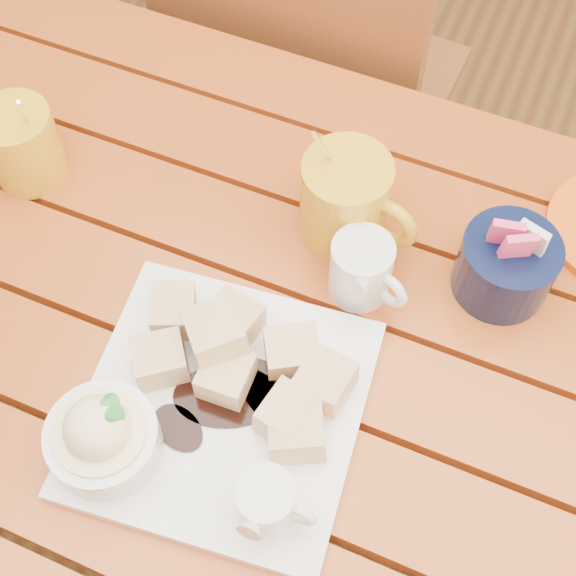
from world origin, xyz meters
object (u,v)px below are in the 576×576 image
at_px(table, 284,382).
at_px(chair_far, 308,99).
at_px(dessert_plate, 197,410).
at_px(coffee_mug_left, 20,144).
at_px(coffee_mug_right, 348,199).

relative_size(table, chair_far, 1.36).
relative_size(dessert_plate, coffee_mug_left, 2.09).
bearing_deg(coffee_mug_right, chair_far, 128.57).
relative_size(dessert_plate, coffee_mug_right, 1.83).
height_order(dessert_plate, coffee_mug_right, coffee_mug_right).
xyz_separation_m(table, chair_far, (-0.19, 0.56, -0.15)).
height_order(table, chair_far, chair_far).
xyz_separation_m(table, coffee_mug_left, (-0.37, 0.09, 0.16)).
distance_m(dessert_plate, chair_far, 0.74).
height_order(table, dessert_plate, dessert_plate).
bearing_deg(coffee_mug_right, dessert_plate, -88.77).
bearing_deg(chair_far, dessert_plate, 104.53).
distance_m(coffee_mug_left, coffee_mug_right, 0.38).
distance_m(dessert_plate, coffee_mug_right, 0.28).
bearing_deg(coffee_mug_left, dessert_plate, -52.23).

